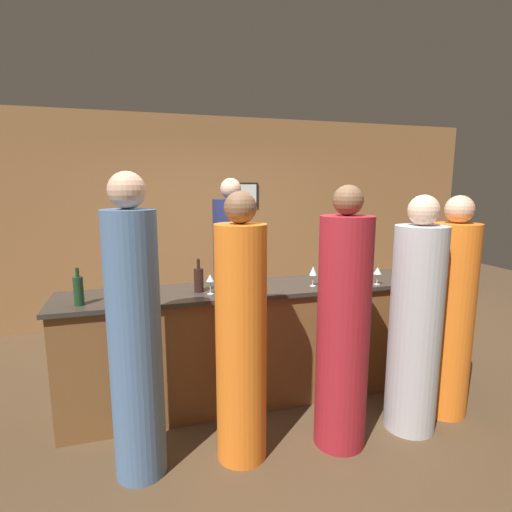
{
  "coord_description": "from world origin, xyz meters",
  "views": [
    {
      "loc": [
        -1.05,
        -3.19,
        1.88
      ],
      "look_at": [
        -0.06,
        0.1,
        1.27
      ],
      "focal_mm": 28.0,
      "sensor_mm": 36.0,
      "label": 1
    }
  ],
  "objects_px": {
    "guest_3": "(450,316)",
    "guest_1": "(241,339)",
    "wine_bottle_0": "(79,290)",
    "guest_0": "(343,330)",
    "guest_4": "(415,325)",
    "guest_2": "(135,339)",
    "bartender": "(232,282)",
    "wine_bottle_1": "(199,280)"
  },
  "relations": [
    {
      "from": "wine_bottle_0",
      "to": "wine_bottle_1",
      "type": "height_order",
      "value": "wine_bottle_0"
    },
    {
      "from": "guest_3",
      "to": "guest_1",
      "type": "bearing_deg",
      "value": -178.24
    },
    {
      "from": "guest_0",
      "to": "guest_2",
      "type": "bearing_deg",
      "value": 175.98
    },
    {
      "from": "bartender",
      "to": "wine_bottle_0",
      "type": "distance_m",
      "value": 1.59
    },
    {
      "from": "bartender",
      "to": "guest_2",
      "type": "distance_m",
      "value": 1.68
    },
    {
      "from": "guest_0",
      "to": "guest_3",
      "type": "xyz_separation_m",
      "value": [
        1.04,
        0.12,
        -0.04
      ]
    },
    {
      "from": "guest_2",
      "to": "guest_4",
      "type": "bearing_deg",
      "value": -2.4
    },
    {
      "from": "guest_3",
      "to": "wine_bottle_1",
      "type": "bearing_deg",
      "value": 161.41
    },
    {
      "from": "guest_2",
      "to": "guest_3",
      "type": "relative_size",
      "value": 1.09
    },
    {
      "from": "guest_1",
      "to": "guest_4",
      "type": "relative_size",
      "value": 1.02
    },
    {
      "from": "wine_bottle_0",
      "to": "guest_1",
      "type": "bearing_deg",
      "value": -28.93
    },
    {
      "from": "guest_4",
      "to": "guest_2",
      "type": "bearing_deg",
      "value": 177.6
    },
    {
      "from": "wine_bottle_1",
      "to": "guest_2",
      "type": "bearing_deg",
      "value": -127.07
    },
    {
      "from": "guest_2",
      "to": "guest_4",
      "type": "distance_m",
      "value": 2.03
    },
    {
      "from": "guest_1",
      "to": "bartender",
      "type": "bearing_deg",
      "value": 79.18
    },
    {
      "from": "wine_bottle_1",
      "to": "wine_bottle_0",
      "type": "bearing_deg",
      "value": -172.31
    },
    {
      "from": "guest_0",
      "to": "wine_bottle_0",
      "type": "bearing_deg",
      "value": 159.96
    },
    {
      "from": "guest_0",
      "to": "wine_bottle_0",
      "type": "distance_m",
      "value": 1.92
    },
    {
      "from": "guest_0",
      "to": "wine_bottle_0",
      "type": "xyz_separation_m",
      "value": [
        -1.79,
        0.65,
        0.26
      ]
    },
    {
      "from": "guest_0",
      "to": "guest_4",
      "type": "distance_m",
      "value": 0.62
    },
    {
      "from": "guest_0",
      "to": "guest_1",
      "type": "distance_m",
      "value": 0.73
    },
    {
      "from": "guest_1",
      "to": "guest_4",
      "type": "distance_m",
      "value": 1.35
    },
    {
      "from": "guest_1",
      "to": "wine_bottle_0",
      "type": "relative_size",
      "value": 6.64
    },
    {
      "from": "guest_0",
      "to": "guest_4",
      "type": "relative_size",
      "value": 1.04
    },
    {
      "from": "wine_bottle_0",
      "to": "guest_4",
      "type": "bearing_deg",
      "value": -14.84
    },
    {
      "from": "guest_2",
      "to": "wine_bottle_1",
      "type": "xyz_separation_m",
      "value": [
        0.51,
        0.67,
        0.2
      ]
    },
    {
      "from": "guest_3",
      "to": "wine_bottle_1",
      "type": "height_order",
      "value": "guest_3"
    },
    {
      "from": "bartender",
      "to": "guest_4",
      "type": "bearing_deg",
      "value": 126.21
    },
    {
      "from": "guest_2",
      "to": "guest_3",
      "type": "bearing_deg",
      "value": 0.5
    },
    {
      "from": "guest_3",
      "to": "wine_bottle_0",
      "type": "height_order",
      "value": "guest_3"
    },
    {
      "from": "guest_1",
      "to": "wine_bottle_1",
      "type": "height_order",
      "value": "guest_1"
    },
    {
      "from": "guest_1",
      "to": "guest_0",
      "type": "bearing_deg",
      "value": -5.18
    },
    {
      "from": "guest_3",
      "to": "wine_bottle_1",
      "type": "xyz_separation_m",
      "value": [
        -1.94,
        0.65,
        0.29
      ]
    },
    {
      "from": "guest_4",
      "to": "wine_bottle_0",
      "type": "relative_size",
      "value": 6.53
    },
    {
      "from": "guest_4",
      "to": "guest_3",
      "type": "bearing_deg",
      "value": 14.23
    },
    {
      "from": "guest_0",
      "to": "wine_bottle_0",
      "type": "height_order",
      "value": "guest_0"
    },
    {
      "from": "guest_2",
      "to": "guest_4",
      "type": "height_order",
      "value": "guest_2"
    },
    {
      "from": "bartender",
      "to": "guest_4",
      "type": "relative_size",
      "value": 1.08
    },
    {
      "from": "guest_1",
      "to": "guest_3",
      "type": "height_order",
      "value": "guest_1"
    },
    {
      "from": "wine_bottle_0",
      "to": "guest_0",
      "type": "bearing_deg",
      "value": -20.04
    },
    {
      "from": "bartender",
      "to": "guest_1",
      "type": "xyz_separation_m",
      "value": [
        -0.27,
        -1.42,
        -0.05
      ]
    },
    {
      "from": "bartender",
      "to": "guest_0",
      "type": "xyz_separation_m",
      "value": [
        0.46,
        -1.48,
        -0.03
      ]
    }
  ]
}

